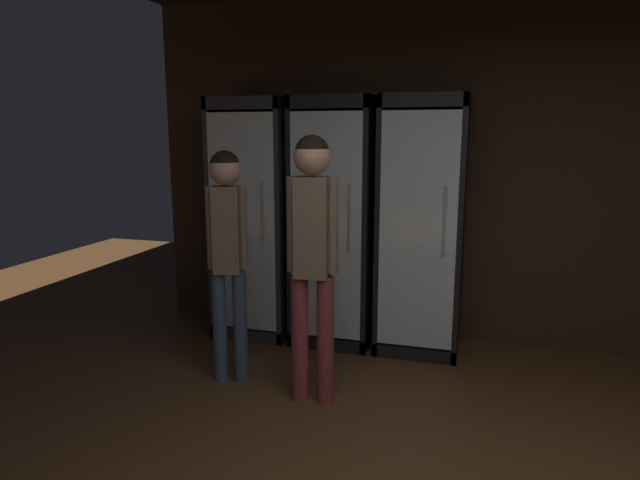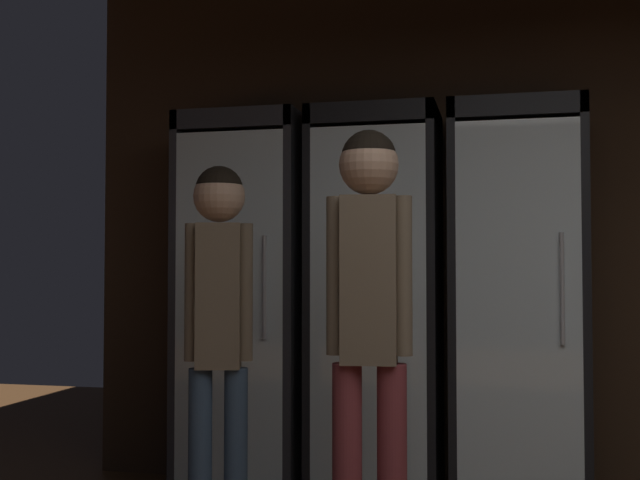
# 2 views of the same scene
# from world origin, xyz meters

# --- Properties ---
(wall_back) EXTENTS (6.00, 0.06, 2.80)m
(wall_back) POSITION_xyz_m (0.00, 3.03, 1.40)
(wall_back) COLOR #382619
(wall_back) RESTS_ON ground
(cooler_far_left) EXTENTS (0.63, 0.58, 1.98)m
(cooler_far_left) POSITION_xyz_m (-2.03, 2.74, 0.98)
(cooler_far_left) COLOR #2B2B30
(cooler_far_left) RESTS_ON ground
(cooler_left) EXTENTS (0.63, 0.58, 1.98)m
(cooler_left) POSITION_xyz_m (-1.34, 2.75, 0.97)
(cooler_left) COLOR black
(cooler_left) RESTS_ON ground
(cooler_center) EXTENTS (0.63, 0.58, 1.98)m
(cooler_center) POSITION_xyz_m (-0.65, 2.74, 0.97)
(cooler_center) COLOR black
(cooler_center) RESTS_ON ground
(shopper_near) EXTENTS (0.32, 0.22, 1.69)m
(shopper_near) POSITION_xyz_m (-1.20, 1.63, 1.05)
(shopper_near) COLOR brown
(shopper_near) RESTS_ON ground
(shopper_far) EXTENTS (0.27, 0.21, 1.59)m
(shopper_far) POSITION_xyz_m (-1.83, 1.76, 1.01)
(shopper_far) COLOR #384C66
(shopper_far) RESTS_ON ground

